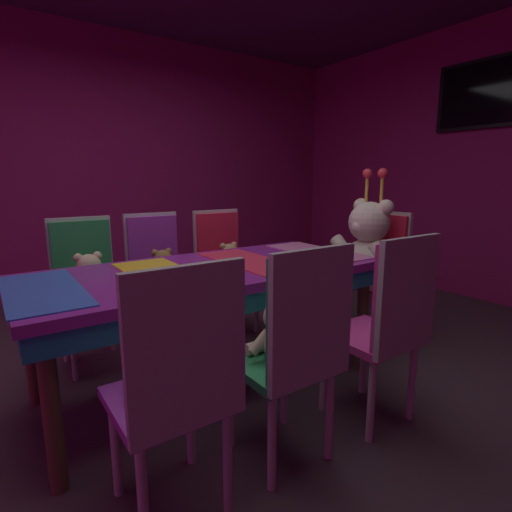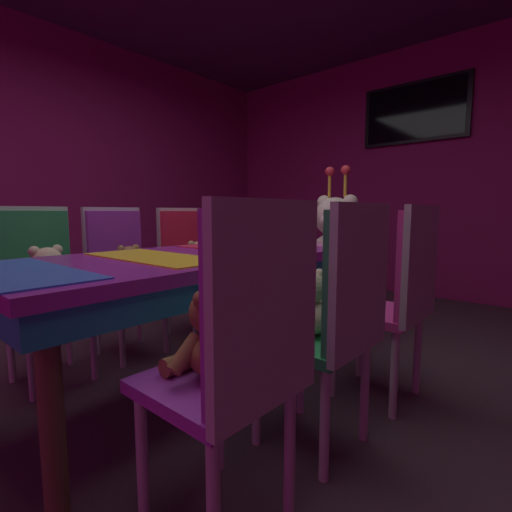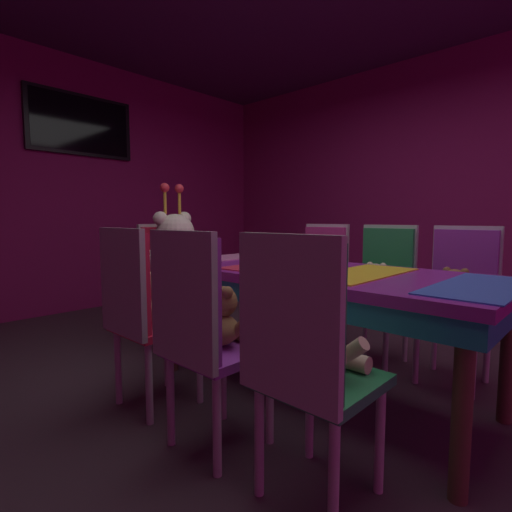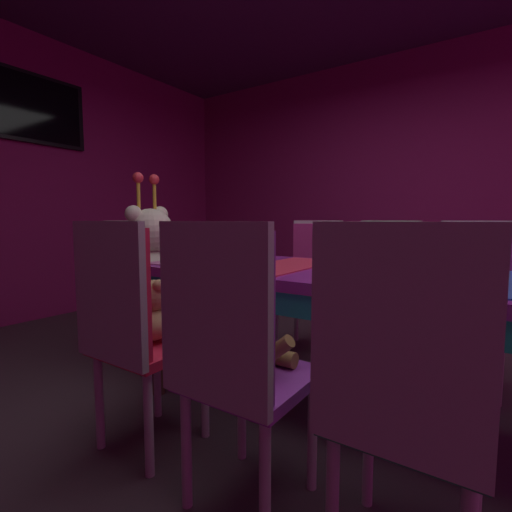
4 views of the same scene
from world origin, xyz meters
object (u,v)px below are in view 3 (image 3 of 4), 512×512
(throne_chair, at_px, (165,270))
(chair_right_0, at_px, (461,287))
(banquet_table, at_px, (316,284))
(chair_right_2, at_px, (321,271))
(chair_left_2, at_px, (137,302))
(teddy_right_1, at_px, (375,284))
(king_teddy_bear, at_px, (177,255))
(wall_tv, at_px, (81,125))
(chair_right_1, at_px, (384,278))
(teddy_left_2, at_px, (160,301))
(chair_left_0, at_px, (301,347))
(teddy_right_0, at_px, (454,293))
(teddy_left_0, at_px, (325,339))
(teddy_left_1, at_px, (223,320))
(chair_left_1, at_px, (198,322))

(throne_chair, bearing_deg, chair_right_0, 21.46)
(banquet_table, distance_m, chair_right_2, 1.01)
(banquet_table, bearing_deg, chair_left_2, 146.23)
(chair_right_2, bearing_deg, teddy_right_1, 73.00)
(king_teddy_bear, distance_m, wall_tv, 2.18)
(chair_left_2, height_order, chair_right_1, same)
(teddy_left_2, distance_m, wall_tv, 3.02)
(chair_left_0, distance_m, teddy_right_0, 1.50)
(chair_right_2, bearing_deg, teddy_right_0, 80.65)
(chair_right_0, relative_size, teddy_right_1, 3.52)
(throne_chair, bearing_deg, teddy_right_1, 23.59)
(chair_left_0, bearing_deg, chair_right_2, 31.81)
(teddy_left_0, xyz_separation_m, chair_right_2, (1.54, 1.04, 0.00))
(chair_left_0, xyz_separation_m, chair_right_1, (1.65, 0.48, 0.00))
(banquet_table, bearing_deg, chair_right_0, -33.72)
(wall_tv, bearing_deg, teddy_left_2, -105.11)
(teddy_right_1, bearing_deg, banquet_table, -2.32)
(teddy_left_0, relative_size, chair_left_2, 0.34)
(teddy_left_1, bearing_deg, chair_left_2, 101.75)
(teddy_left_1, height_order, teddy_left_2, same)
(chair_left_1, relative_size, chair_left_2, 1.00)
(teddy_left_0, height_order, teddy_left_1, teddy_left_0)
(chair_left_0, distance_m, king_teddy_bear, 2.06)
(chair_left_2, height_order, king_teddy_bear, king_teddy_bear)
(teddy_left_0, relative_size, teddy_right_1, 1.18)
(teddy_left_2, relative_size, chair_right_2, 0.30)
(teddy_right_0, bearing_deg, banquet_table, -38.93)
(teddy_left_2, height_order, teddy_right_1, teddy_left_2)
(chair_right_0, distance_m, wall_tv, 4.02)
(banquet_table, xyz_separation_m, chair_right_1, (0.83, -0.03, -0.06))
(king_teddy_bear, bearing_deg, teddy_left_1, -27.68)
(chair_right_1, bearing_deg, chair_right_0, 89.38)
(banquet_table, xyz_separation_m, teddy_left_2, (-0.69, 0.56, -0.07))
(teddy_left_1, xyz_separation_m, chair_right_0, (1.54, -0.56, 0.02))
(banquet_table, bearing_deg, king_teddy_bear, 90.00)
(chair_left_2, bearing_deg, chair_right_1, -19.38)
(teddy_left_2, height_order, throne_chair, throne_chair)
(chair_right_2, relative_size, king_teddy_bear, 1.15)
(teddy_left_2, xyz_separation_m, throne_chair, (0.69, 0.99, 0.02))
(chair_left_2, xyz_separation_m, king_teddy_bear, (0.83, 0.82, 0.14))
(teddy_right_1, bearing_deg, chair_left_0, 17.60)
(chair_left_0, xyz_separation_m, chair_right_2, (1.68, 1.04, 0.00))
(chair_right_0, distance_m, teddy_right_1, 0.54)
(chair_left_2, distance_m, king_teddy_bear, 1.18)
(teddy_right_0, relative_size, wall_tv, 0.26)
(banquet_table, relative_size, throne_chair, 2.05)
(teddy_left_1, distance_m, king_teddy_bear, 1.55)
(banquet_table, height_order, wall_tv, wall_tv)
(chair_right_2, bearing_deg, throne_chair, -49.55)
(teddy_left_1, bearing_deg, chair_right_2, 18.54)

